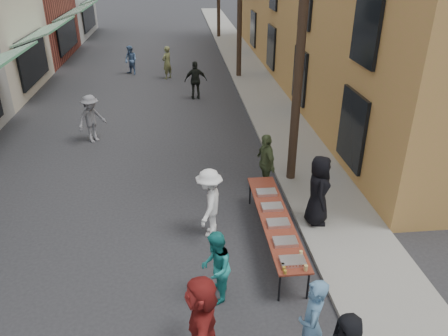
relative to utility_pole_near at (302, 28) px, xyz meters
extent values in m
plane|color=#28282B|center=(-4.30, -3.00, -4.50)|extent=(120.00, 120.00, 0.00)
cube|color=gray|center=(0.70, 12.00, -4.45)|extent=(2.20, 60.00, 0.10)
cylinder|color=#2D2116|center=(0.00, 0.00, 0.00)|extent=(0.26, 0.26, 9.00)
cube|color=maroon|center=(-1.16, -3.12, -3.77)|extent=(0.70, 4.00, 0.04)
cylinder|color=black|center=(-1.45, -5.00, -4.14)|extent=(0.04, 0.04, 0.71)
cylinder|color=black|center=(-0.87, -5.00, -4.14)|extent=(0.04, 0.04, 0.71)
cylinder|color=black|center=(-1.45, -1.24, -4.14)|extent=(0.04, 0.04, 0.71)
cylinder|color=black|center=(-0.87, -1.24, -4.14)|extent=(0.04, 0.04, 0.71)
cube|color=maroon|center=(-1.16, -4.77, -3.71)|extent=(0.50, 0.33, 0.08)
cube|color=#B2B2B7|center=(-1.16, -4.12, -3.71)|extent=(0.50, 0.33, 0.08)
cube|color=tan|center=(-1.16, -3.42, -3.71)|extent=(0.50, 0.33, 0.08)
cube|color=#B2B2B7|center=(-1.16, -2.72, -3.71)|extent=(0.50, 0.33, 0.08)
cube|color=tan|center=(-1.16, -2.02, -3.71)|extent=(0.50, 0.33, 0.08)
cylinder|color=#A57F26|center=(-1.38, -5.07, -3.71)|extent=(0.07, 0.07, 0.08)
cylinder|color=#A57F26|center=(-1.38, -4.97, -3.71)|extent=(0.07, 0.07, 0.08)
cylinder|color=#A57F26|center=(-1.38, -4.87, -3.71)|extent=(0.07, 0.07, 0.08)
cylinder|color=tan|center=(-0.96, -5.02, -3.69)|extent=(0.08, 0.08, 0.12)
imported|color=#5580A4|center=(-1.29, -6.51, -3.61)|extent=(0.61, 0.75, 1.78)
imported|color=teal|center=(-2.70, -4.81, -3.72)|extent=(0.72, 0.86, 1.57)
imported|color=white|center=(-2.65, -2.54, -3.62)|extent=(0.95, 1.27, 1.76)
imported|color=#516238|center=(-0.91, -0.52, -3.62)|extent=(0.66, 1.10, 1.76)
imported|color=maroon|center=(-3.06, -6.32, -3.59)|extent=(0.68, 1.73, 1.83)
imported|color=black|center=(0.05, -2.43, -3.49)|extent=(0.73, 0.98, 1.83)
imported|color=slate|center=(-6.46, 3.70, -3.63)|extent=(1.26, 1.25, 1.74)
imported|color=black|center=(-2.50, 8.38, -3.62)|extent=(1.06, 0.50, 1.76)
imported|color=olive|center=(-3.88, 12.11, -3.64)|extent=(0.72, 0.75, 1.73)
imported|color=#4D6B96|center=(-5.89, 13.22, -3.72)|extent=(0.96, 0.95, 1.57)
camera|label=1|loc=(-3.22, -11.50, 1.85)|focal=35.00mm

